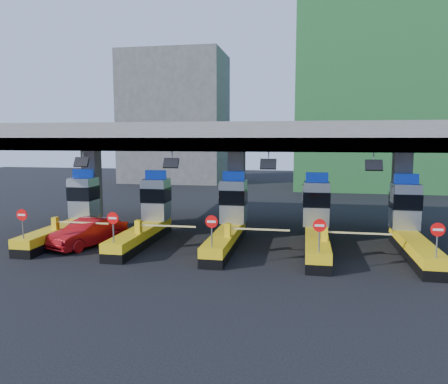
# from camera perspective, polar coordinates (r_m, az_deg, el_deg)

# --- Properties ---
(ground) EXTENTS (120.00, 120.00, 0.00)m
(ground) POSITION_cam_1_polar(r_m,az_deg,el_deg) (25.62, 0.58, -6.90)
(ground) COLOR black
(ground) RESTS_ON ground
(toll_canopy) EXTENTS (28.00, 12.09, 7.00)m
(toll_canopy) POSITION_cam_1_polar(r_m,az_deg,el_deg) (27.69, 1.64, 6.96)
(toll_canopy) COLOR slate
(toll_canopy) RESTS_ON ground
(toll_lane_far_left) EXTENTS (4.43, 8.00, 4.16)m
(toll_lane_far_left) POSITION_cam_1_polar(r_m,az_deg,el_deg) (28.99, -19.19, -2.83)
(toll_lane_far_left) COLOR black
(toll_lane_far_left) RESTS_ON ground
(toll_lane_left) EXTENTS (4.43, 8.00, 4.16)m
(toll_lane_left) POSITION_cam_1_polar(r_m,az_deg,el_deg) (26.88, -9.88, -3.30)
(toll_lane_left) COLOR black
(toll_lane_left) RESTS_ON ground
(toll_lane_center) EXTENTS (4.43, 8.00, 4.16)m
(toll_lane_center) POSITION_cam_1_polar(r_m,az_deg,el_deg) (25.59, 0.70, -3.71)
(toll_lane_center) COLOR black
(toll_lane_center) RESTS_ON ground
(toll_lane_right) EXTENTS (4.43, 8.00, 4.16)m
(toll_lane_right) POSITION_cam_1_polar(r_m,az_deg,el_deg) (25.23, 11.99, -4.02)
(toll_lane_right) COLOR black
(toll_lane_right) RESTS_ON ground
(toll_lane_far_right) EXTENTS (4.43, 8.00, 4.16)m
(toll_lane_far_right) POSITION_cam_1_polar(r_m,az_deg,el_deg) (25.86, 23.16, -4.17)
(toll_lane_far_right) COLOR black
(toll_lane_far_right) RESTS_ON ground
(bg_building_scaffold) EXTENTS (18.00, 12.00, 28.00)m
(bg_building_scaffold) POSITION_cam_1_polar(r_m,az_deg,el_deg) (57.55, 18.75, 14.50)
(bg_building_scaffold) COLOR #1E5926
(bg_building_scaffold) RESTS_ON ground
(bg_building_concrete) EXTENTS (14.00, 10.00, 18.00)m
(bg_building_concrete) POSITION_cam_1_polar(r_m,az_deg,el_deg) (63.26, -6.37, 9.56)
(bg_building_concrete) COLOR #4C4C49
(bg_building_concrete) RESTS_ON ground
(red_car) EXTENTS (3.28, 5.10, 1.59)m
(red_car) POSITION_cam_1_polar(r_m,az_deg,el_deg) (26.33, -17.31, -5.07)
(red_car) COLOR maroon
(red_car) RESTS_ON ground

